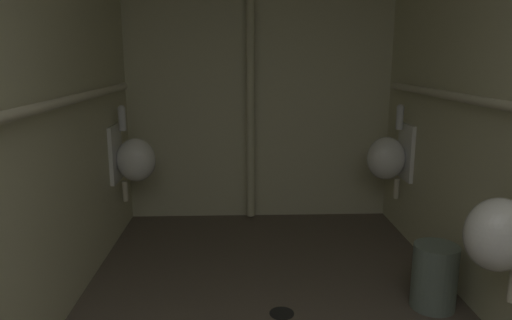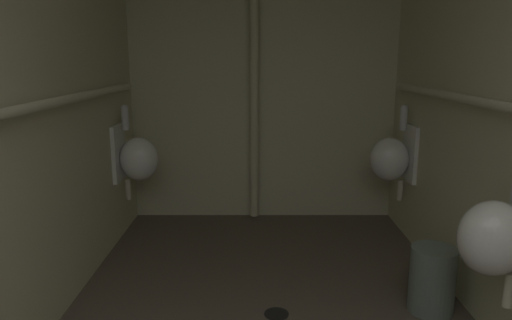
{
  "view_description": "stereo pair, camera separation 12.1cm",
  "coord_description": "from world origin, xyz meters",
  "px_view_note": "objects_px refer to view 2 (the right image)",
  "views": [
    {
      "loc": [
        -0.18,
        0.29,
        1.42
      ],
      "look_at": [
        -0.07,
        3.29,
        0.76
      ],
      "focal_mm": 33.04,
      "sensor_mm": 36.0,
      "label": 1
    },
    {
      "loc": [
        -0.06,
        0.29,
        1.42
      ],
      "look_at": [
        -0.07,
        3.29,
        0.76
      ],
      "focal_mm": 33.04,
      "sensor_mm": 36.0,
      "label": 2
    }
  ],
  "objects_px": {
    "floor_drain": "(278,314)",
    "waste_bin": "(433,280)",
    "urinal_left_mid": "(137,157)",
    "urinal_right_far": "(394,158)",
    "standpipe_back_wall": "(255,74)",
    "urinal_right_mid": "(499,236)"
  },
  "relations": [
    {
      "from": "floor_drain",
      "to": "waste_bin",
      "type": "distance_m",
      "value": 0.9
    },
    {
      "from": "urinal_left_mid",
      "to": "waste_bin",
      "type": "height_order",
      "value": "urinal_left_mid"
    },
    {
      "from": "urinal_left_mid",
      "to": "floor_drain",
      "type": "xyz_separation_m",
      "value": [
        1.06,
        -1.19,
        -0.65
      ]
    },
    {
      "from": "standpipe_back_wall",
      "to": "floor_drain",
      "type": "height_order",
      "value": "standpipe_back_wall"
    },
    {
      "from": "standpipe_back_wall",
      "to": "floor_drain",
      "type": "bearing_deg",
      "value": -85.37
    },
    {
      "from": "floor_drain",
      "to": "waste_bin",
      "type": "relative_size",
      "value": 0.37
    },
    {
      "from": "urinal_right_far",
      "to": "standpipe_back_wall",
      "type": "bearing_deg",
      "value": 157.79
    },
    {
      "from": "standpipe_back_wall",
      "to": "waste_bin",
      "type": "distance_m",
      "value": 2.17
    },
    {
      "from": "urinal_left_mid",
      "to": "waste_bin",
      "type": "relative_size",
      "value": 2.0
    },
    {
      "from": "urinal_left_mid",
      "to": "urinal_right_far",
      "type": "height_order",
      "value": "same"
    },
    {
      "from": "urinal_right_mid",
      "to": "standpipe_back_wall",
      "type": "height_order",
      "value": "standpipe_back_wall"
    },
    {
      "from": "standpipe_back_wall",
      "to": "waste_bin",
      "type": "bearing_deg",
      "value": -57.33
    },
    {
      "from": "urinal_right_far",
      "to": "urinal_right_mid",
      "type": "bearing_deg",
      "value": -90.0
    },
    {
      "from": "urinal_right_mid",
      "to": "standpipe_back_wall",
      "type": "xyz_separation_m",
      "value": [
        -1.08,
        2.08,
        0.63
      ]
    },
    {
      "from": "urinal_right_far",
      "to": "standpipe_back_wall",
      "type": "distance_m",
      "value": 1.33
    },
    {
      "from": "urinal_left_mid",
      "to": "waste_bin",
      "type": "xyz_separation_m",
      "value": [
        1.94,
        -1.15,
        -0.46
      ]
    },
    {
      "from": "urinal_right_far",
      "to": "standpipe_back_wall",
      "type": "relative_size",
      "value": 0.3
    },
    {
      "from": "urinal_left_mid",
      "to": "floor_drain",
      "type": "height_order",
      "value": "urinal_left_mid"
    },
    {
      "from": "urinal_left_mid",
      "to": "standpipe_back_wall",
      "type": "height_order",
      "value": "standpipe_back_wall"
    },
    {
      "from": "urinal_right_mid",
      "to": "floor_drain",
      "type": "height_order",
      "value": "urinal_right_mid"
    },
    {
      "from": "urinal_right_mid",
      "to": "waste_bin",
      "type": "xyz_separation_m",
      "value": [
        -0.07,
        0.5,
        -0.46
      ]
    },
    {
      "from": "urinal_left_mid",
      "to": "standpipe_back_wall",
      "type": "distance_m",
      "value": 1.2
    }
  ]
}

